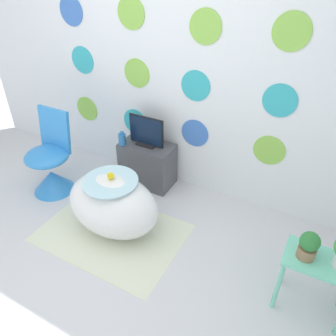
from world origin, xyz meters
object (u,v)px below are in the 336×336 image
(tv, at_px, (146,133))
(vase, at_px, (122,139))
(bathtub, at_px, (113,205))
(potted_plant_left, at_px, (309,245))
(chair, at_px, (51,167))

(tv, relative_size, vase, 2.65)
(bathtub, relative_size, potted_plant_left, 4.25)
(tv, height_order, potted_plant_left, tv)
(tv, distance_m, vase, 0.26)
(bathtub, relative_size, chair, 1.00)
(vase, bearing_deg, bathtub, -62.71)
(chair, xyz_separation_m, potted_plant_left, (2.50, -0.19, 0.32))
(vase, xyz_separation_m, potted_plant_left, (1.91, -0.66, 0.06))
(bathtub, bearing_deg, chair, 169.17)
(chair, xyz_separation_m, vase, (0.59, 0.48, 0.26))
(chair, bearing_deg, potted_plant_left, -4.25)
(vase, bearing_deg, potted_plant_left, -19.08)
(chair, distance_m, vase, 0.80)
(chair, relative_size, tv, 2.22)
(bathtub, height_order, vase, vase)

